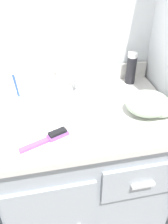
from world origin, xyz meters
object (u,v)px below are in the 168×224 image
at_px(hand_towel, 151,104).
at_px(shaving_cream_can, 131,68).
at_px(soap_dispenser, 56,82).
at_px(toothbrush_cup, 16,105).
at_px(hairbrush, 51,137).

bearing_deg(hand_towel, shaving_cream_can, 88.37).
bearing_deg(hand_towel, soap_dispenser, 146.30).
distance_m(toothbrush_cup, shaving_cream_can, 0.60).
relative_size(soap_dispenser, hairbrush, 0.70).
distance_m(shaving_cream_can, hairbrush, 0.58).
xyz_separation_m(hairbrush, hand_towel, (0.44, 0.09, 0.03)).
distance_m(toothbrush_cup, hairbrush, 0.24).
relative_size(soap_dispenser, shaving_cream_can, 0.82).
height_order(shaving_cream_can, hairbrush, shaving_cream_can).
xyz_separation_m(toothbrush_cup, shaving_cream_can, (0.58, 0.17, 0.03)).
xyz_separation_m(soap_dispenser, hand_towel, (0.38, -0.25, -0.02)).
relative_size(toothbrush_cup, hand_towel, 0.99).
relative_size(toothbrush_cup, soap_dispenser, 1.50).
bearing_deg(hand_towel, hairbrush, -168.26).
bearing_deg(toothbrush_cup, hand_towel, -10.23).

